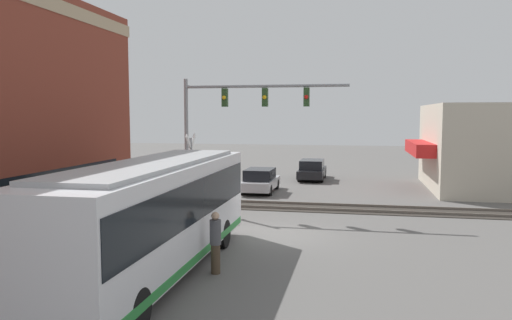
{
  "coord_description": "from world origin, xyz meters",
  "views": [
    {
      "loc": [
        -19.14,
        -2.92,
        4.7
      ],
      "look_at": [
        4.48,
        1.83,
        2.54
      ],
      "focal_mm": 35.0,
      "sensor_mm": 36.0,
      "label": 1
    }
  ],
  "objects": [
    {
      "name": "traffic_signal_gantry",
      "position": [
        4.98,
        2.97,
        4.89
      ],
      "size": [
        0.42,
        8.22,
        6.52
      ],
      "color": "gray",
      "rests_on": "ground"
    },
    {
      "name": "city_bus",
      "position": [
        -5.68,
        2.8,
        1.86
      ],
      "size": [
        11.15,
        2.59,
        3.38
      ],
      "color": "silver",
      "rests_on": "ground"
    },
    {
      "name": "parked_car_silver",
      "position": [
        10.6,
        2.8,
        0.67
      ],
      "size": [
        4.29,
        1.82,
        1.45
      ],
      "color": "#B7B7BC",
      "rests_on": "ground"
    },
    {
      "name": "rail_track_near",
      "position": [
        6.0,
        0.0,
        0.03
      ],
      "size": [
        2.6,
        60.0,
        0.15
      ],
      "color": "#332D28",
      "rests_on": "ground"
    },
    {
      "name": "shop_building",
      "position": [
        14.37,
        -11.04,
        2.69
      ],
      "size": [
        9.82,
        8.36,
        5.39
      ],
      "color": "beige",
      "rests_on": "ground"
    },
    {
      "name": "ground_plane",
      "position": [
        0.0,
        0.0,
        0.0
      ],
      "size": [
        120.0,
        120.0,
        0.0
      ],
      "primitive_type": "plane",
      "color": "#605E5B"
    },
    {
      "name": "crossing_signal",
      "position": [
        4.12,
        5.03,
        2.3
      ],
      "size": [
        1.41,
        1.18,
        3.81
      ],
      "color": "gray",
      "rests_on": "ground"
    },
    {
      "name": "parked_car_black",
      "position": [
        17.23,
        0.2,
        0.69
      ],
      "size": [
        4.72,
        1.82,
        1.47
      ],
      "color": "black",
      "rests_on": "ground"
    },
    {
      "name": "pedestrian_near_bus",
      "position": [
        -5.17,
        1.12,
        0.96
      ],
      "size": [
        0.34,
        0.34,
        1.86
      ],
      "color": "#473828",
      "rests_on": "ground"
    }
  ]
}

